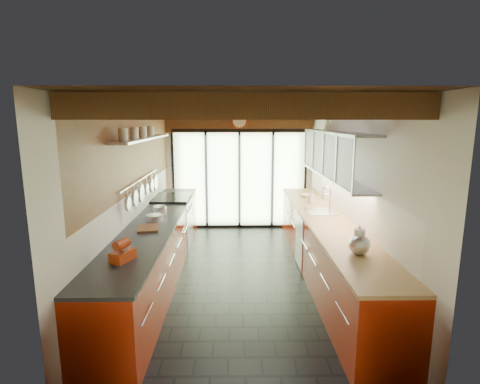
{
  "coord_description": "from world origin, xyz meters",
  "views": [
    {
      "loc": [
        -0.09,
        -5.39,
        2.37
      ],
      "look_at": [
        -0.02,
        0.4,
        1.25
      ],
      "focal_mm": 28.0,
      "sensor_mm": 36.0,
      "label": 1
    }
  ],
  "objects_px": {
    "soap_bottle": "(312,197)",
    "bowl": "(306,196)",
    "kettle": "(360,243)",
    "stand_mixer": "(123,252)",
    "paper_towel": "(359,241)"
  },
  "relations": [
    {
      "from": "bowl",
      "to": "kettle",
      "type": "bearing_deg",
      "value": -90.0
    },
    {
      "from": "soap_bottle",
      "to": "kettle",
      "type": "bearing_deg",
      "value": -90.0
    },
    {
      "from": "stand_mixer",
      "to": "kettle",
      "type": "height_order",
      "value": "kettle"
    },
    {
      "from": "kettle",
      "to": "bowl",
      "type": "xyz_separation_m",
      "value": [
        0.0,
        3.09,
        -0.09
      ]
    },
    {
      "from": "kettle",
      "to": "paper_towel",
      "type": "distance_m",
      "value": 0.02
    },
    {
      "from": "stand_mixer",
      "to": "paper_towel",
      "type": "bearing_deg",
      "value": 4.25
    },
    {
      "from": "kettle",
      "to": "bowl",
      "type": "bearing_deg",
      "value": 90.0
    },
    {
      "from": "stand_mixer",
      "to": "paper_towel",
      "type": "height_order",
      "value": "paper_towel"
    },
    {
      "from": "soap_bottle",
      "to": "bowl",
      "type": "height_order",
      "value": "soap_bottle"
    },
    {
      "from": "stand_mixer",
      "to": "kettle",
      "type": "xyz_separation_m",
      "value": [
        2.54,
        0.17,
        0.03
      ]
    },
    {
      "from": "stand_mixer",
      "to": "bowl",
      "type": "height_order",
      "value": "stand_mixer"
    },
    {
      "from": "stand_mixer",
      "to": "paper_towel",
      "type": "relative_size",
      "value": 0.94
    },
    {
      "from": "kettle",
      "to": "paper_towel",
      "type": "xyz_separation_m",
      "value": [
        0.0,
        0.02,
        0.01
      ]
    },
    {
      "from": "kettle",
      "to": "soap_bottle",
      "type": "distance_m",
      "value": 2.6
    },
    {
      "from": "paper_towel",
      "to": "bowl",
      "type": "bearing_deg",
      "value": 90.0
    }
  ]
}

